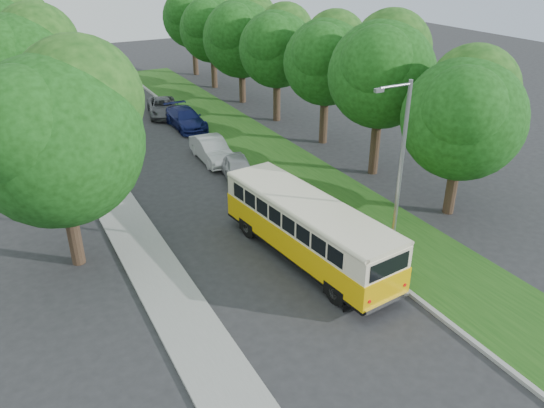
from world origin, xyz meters
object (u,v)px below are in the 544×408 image
car_blue (186,118)px  car_silver (238,169)px  lamppost_far (80,97)px  lamppost_near (399,172)px  vintage_bus (308,231)px  car_grey (163,107)px  car_white (212,150)px

car_blue → car_silver: bearing=-93.8°
car_silver → car_blue: size_ratio=0.82×
lamppost_far → car_silver: lamppost_far is taller
lamppost_near → vintage_bus: 4.58m
car_blue → car_grey: car_blue is taller
car_blue → car_grey: (-0.52, 3.92, -0.06)m
vintage_bus → car_grey: size_ratio=1.98×
car_white → lamppost_far: bearing=154.2°
vintage_bus → car_grey: bearing=81.0°
lamppost_far → vintage_bus: bearing=-69.7°
car_silver → car_grey: (0.12, 14.62, -0.03)m
car_white → car_grey: (0.30, 11.05, -0.08)m
car_white → car_grey: size_ratio=0.94×
lamppost_far → car_grey: size_ratio=1.55×
lamppost_near → car_silver: bearing=99.2°
lamppost_far → car_white: 8.47m
lamppost_near → car_white: size_ratio=1.76×
car_grey → car_white: bearing=-79.4°
vintage_bus → car_silver: size_ratio=2.33×
vintage_bus → car_blue: bearing=79.0°
lamppost_near → vintage_bus: lamppost_near is taller
car_blue → lamppost_near: bearing=-87.3°
vintage_bus → car_blue: size_ratio=1.91×
vintage_bus → lamppost_near: bearing=-42.6°
lamppost_near → car_blue: bearing=93.1°
vintage_bus → car_white: vintage_bus is taller
car_silver → car_white: (-0.18, 3.57, 0.05)m
lamppost_near → car_white: 15.45m
lamppost_near → car_white: lamppost_near is taller
lamppost_far → vintage_bus: size_ratio=0.78×
car_white → lamppost_near: bearing=-80.4°
lamppost_far → car_grey: 10.90m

